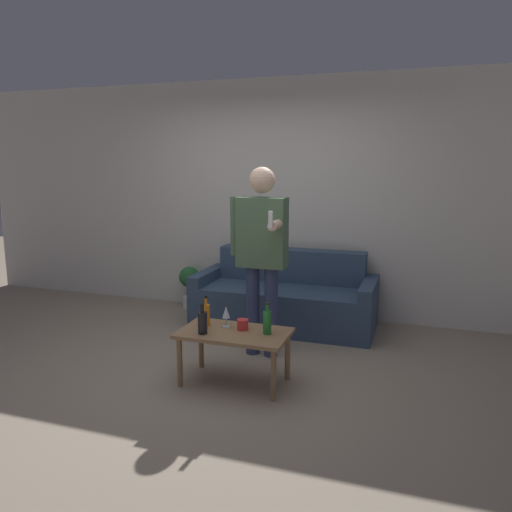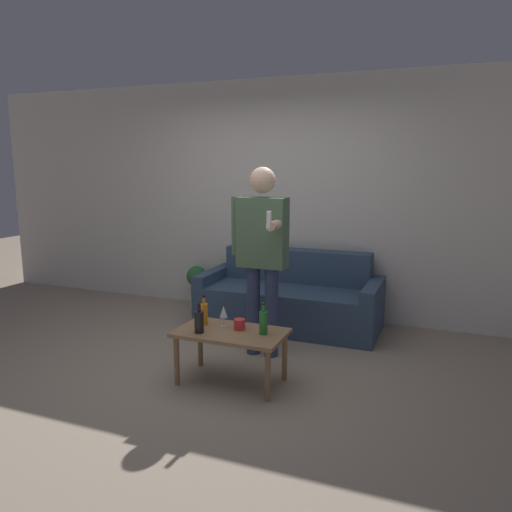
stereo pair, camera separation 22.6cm
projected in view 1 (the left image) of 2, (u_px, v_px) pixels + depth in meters
ground_plane at (201, 374)px, 4.22m from camera, size 16.00×16.00×0.00m
wall_back at (270, 198)px, 5.80m from camera, size 8.00×0.06×2.70m
couch at (285, 299)px, 5.45m from camera, size 1.93×0.83×0.81m
coffee_table at (234, 338)px, 3.98m from camera, size 0.88×0.50×0.44m
bottle_orange at (206, 314)px, 4.10m from camera, size 0.06×0.06×0.25m
bottle_green at (202, 322)px, 3.91m from camera, size 0.07×0.07×0.24m
bottle_dark at (267, 322)px, 3.90m from camera, size 0.07×0.07×0.25m
wine_glass_near at (226, 313)px, 4.06m from camera, size 0.07×0.07×0.18m
cup_on_table at (243, 324)px, 4.01m from camera, size 0.09×0.09×0.09m
person_standing_front at (261, 247)px, 4.47m from camera, size 0.52×0.44×1.72m
potted_plant at (190, 282)px, 6.10m from camera, size 0.25×0.25×0.51m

